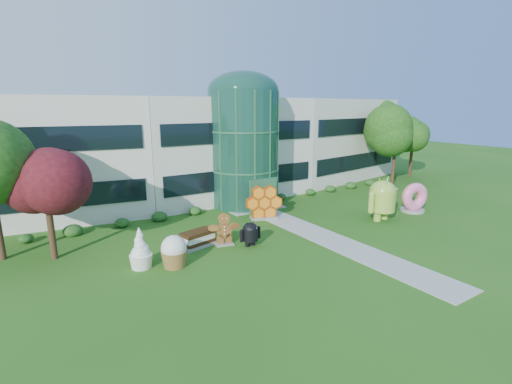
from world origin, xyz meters
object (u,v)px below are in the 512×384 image
android_black (250,232)px  gingerbread (224,229)px  android_green (382,197)px  donut (414,197)px

android_black → gingerbread: bearing=138.7°
android_green → gingerbread: (-12.61, 1.97, -0.79)m
android_black → gingerbread: gingerbread is taller
android_green → donut: size_ratio=1.48×
android_black → gingerbread: (-1.26, 1.10, 0.15)m
android_black → android_green: bearing=-4.7°
gingerbread → donut: bearing=8.1°
android_black → donut: 15.48m
android_green → donut: bearing=-3.1°
donut → gingerbread: 16.82m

